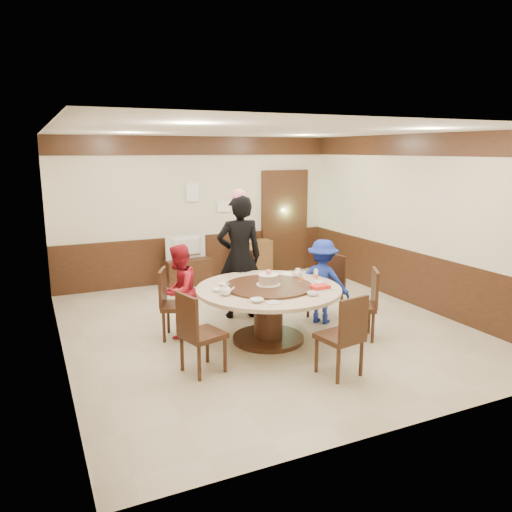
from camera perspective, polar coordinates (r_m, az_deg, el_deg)
name	(u,v)px	position (r m, az deg, el deg)	size (l,w,h in m)	color
room	(264,255)	(7.12, 0.94, 0.15)	(6.00, 6.04, 2.84)	#C1B89B
banquet_table	(268,303)	(6.72, 1.44, -5.38)	(1.94, 1.94, 0.78)	#361D10
chair_0	(326,298)	(7.79, 8.00, -4.80)	(0.55, 0.54, 0.97)	#361D10
chair_1	(243,293)	(7.98, -1.48, -4.28)	(0.57, 0.58, 0.97)	#361D10
chair_2	(177,316)	(6.98, -8.98, -6.82)	(0.59, 0.58, 0.97)	#361D10
chair_3	(202,347)	(5.91, -6.24, -10.32)	(0.55, 0.54, 0.97)	#361D10
chair_4	(340,350)	(5.89, 9.62, -10.51)	(0.51, 0.51, 0.97)	#361D10
chair_5	(360,317)	(7.03, 11.76, -6.80)	(0.60, 0.60, 0.97)	#361D10
person_standing	(239,257)	(7.59, -1.91, -0.12)	(0.69, 0.45, 1.89)	black
person_red	(179,291)	(6.94, -8.76, -3.97)	(0.63, 0.49, 1.29)	#AA1625
person_blue	(322,281)	(7.48, 7.61, -2.90)	(0.81, 0.47, 1.26)	navy
birthday_cake	(268,279)	(6.65, 1.42, -2.69)	(0.32, 0.32, 0.21)	white
teapot_left	(225,291)	(6.29, -3.54, -4.00)	(0.17, 0.15, 0.13)	white
teapot_right	(298,274)	(7.12, 4.80, -2.10)	(0.17, 0.15, 0.13)	white
bowl_0	(224,285)	(6.74, -3.66, -3.28)	(0.14, 0.14, 0.03)	white
bowl_1	(313,294)	(6.32, 6.48, -4.31)	(0.15, 0.15, 0.05)	white
bowl_2	(257,300)	(6.03, 0.09, -5.09)	(0.16, 0.16, 0.04)	white
bowl_3	(318,283)	(6.86, 7.14, -3.04)	(0.13, 0.13, 0.04)	white
bowl_4	(218,290)	(6.49, -4.32, -3.89)	(0.15, 0.15, 0.04)	white
saucer_near	(274,302)	(6.00, 2.05, -5.33)	(0.18, 0.18, 0.01)	white
saucer_far	(281,275)	(7.29, 2.88, -2.19)	(0.18, 0.18, 0.01)	white
shrimp_platter	(320,288)	(6.59, 7.36, -3.62)	(0.30, 0.20, 0.06)	white
bottle_0	(300,278)	(6.85, 5.08, -2.52)	(0.06, 0.06, 0.16)	white
bottle_1	(316,276)	(7.00, 6.85, -2.24)	(0.06, 0.06, 0.16)	white
tv_stand	(188,272)	(9.69, -7.78, -1.79)	(0.85, 0.45, 0.50)	#361D10
television	(187,247)	(9.58, -7.87, 1.01)	(0.81, 0.11, 0.46)	gray
side_cabinet	(251,259)	(10.15, -0.57, -0.32)	(0.80, 0.40, 0.75)	brown
thermos	(252,231)	(10.05, -0.51, 2.84)	(0.15, 0.15, 0.38)	silver
notice_left	(193,192)	(9.70, -7.26, 7.23)	(0.25, 0.00, 0.35)	white
notice_right	(224,206)	(9.94, -3.63, 5.68)	(0.30, 0.00, 0.22)	white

